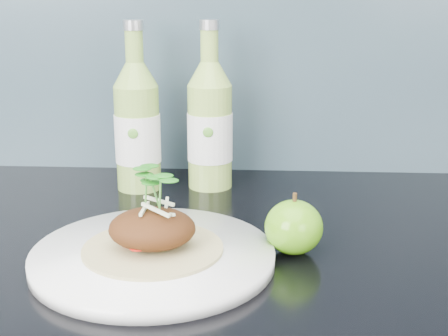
{
  "coord_description": "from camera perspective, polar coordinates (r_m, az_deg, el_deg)",
  "views": [
    {
      "loc": [
        0.1,
        0.92,
        1.21
      ],
      "look_at": [
        0.05,
        1.65,
        1.0
      ],
      "focal_mm": 50.0,
      "sensor_mm": 36.0,
      "label": 1
    }
  ],
  "objects": [
    {
      "name": "dinner_plate",
      "position": [
        0.74,
        -6.5,
        -8.02
      ],
      "size": [
        0.29,
        0.29,
        0.02
      ],
      "color": "white",
      "rests_on": "kitchen_counter"
    },
    {
      "name": "cider_bottle_right",
      "position": [
        0.99,
        -1.3,
        3.89
      ],
      "size": [
        0.08,
        0.08,
        0.26
      ],
      "rotation": [
        0.0,
        0.0,
        -0.17
      ],
      "color": "#99C150",
      "rests_on": "kitchen_counter"
    },
    {
      "name": "green_apple",
      "position": [
        0.76,
        6.4,
        -5.39
      ],
      "size": [
        0.08,
        0.08,
        0.08
      ],
      "rotation": [
        0.0,
        0.0,
        -0.18
      ],
      "color": "#469510",
      "rests_on": "kitchen_counter"
    },
    {
      "name": "cider_bottle_left",
      "position": [
        0.99,
        -7.93,
        3.74
      ],
      "size": [
        0.09,
        0.09,
        0.26
      ],
      "rotation": [
        0.0,
        0.0,
        -0.39
      ],
      "color": "#8BB54B",
      "rests_on": "kitchen_counter"
    },
    {
      "name": "pork_taco",
      "position": [
        0.73,
        -6.59,
        -5.36
      ],
      "size": [
        0.17,
        0.17,
        0.1
      ],
      "color": "tan",
      "rests_on": "dinner_plate"
    }
  ]
}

